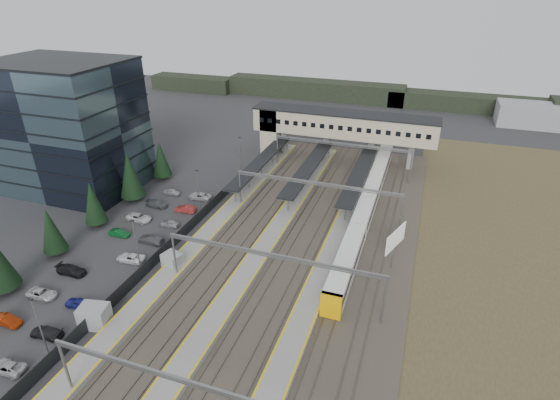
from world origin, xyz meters
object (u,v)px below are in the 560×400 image
at_px(billboard, 396,239).
at_px(relay_cabin_near, 94,316).
at_px(office_building, 68,127).
at_px(train, 367,207).
at_px(footbridge, 331,126).
at_px(relay_cabin_far, 173,261).

bearing_deg(billboard, relay_cabin_near, -141.53).
distance_m(office_building, billboard, 62.77).
bearing_deg(train, relay_cabin_near, -125.28).
distance_m(relay_cabin_near, footbridge, 63.22).
height_order(train, billboard, billboard).
bearing_deg(office_building, footbridge, 34.47).
height_order(relay_cabin_near, relay_cabin_far, relay_cabin_near).
distance_m(relay_cabin_near, billboard, 41.27).
height_order(office_building, footbridge, office_building).
relative_size(office_building, train, 0.44).
height_order(footbridge, billboard, footbridge).
bearing_deg(relay_cabin_far, billboard, 23.06).
bearing_deg(footbridge, office_building, -145.53).
bearing_deg(relay_cabin_far, footbridge, 76.70).
distance_m(office_building, footbridge, 53.18).
height_order(relay_cabin_far, train, train).
relative_size(office_building, relay_cabin_far, 7.88).
distance_m(relay_cabin_far, train, 33.91).
height_order(relay_cabin_near, train, train).
xyz_separation_m(relay_cabin_far, billboard, (29.60, 12.60, 2.23)).
xyz_separation_m(train, billboard, (5.90, -11.63, 1.53)).
relative_size(relay_cabin_far, footbridge, 0.08).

